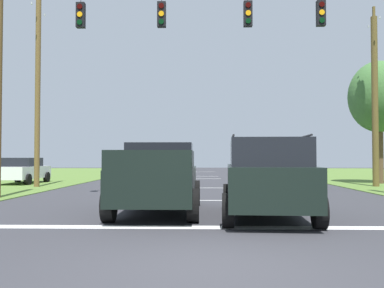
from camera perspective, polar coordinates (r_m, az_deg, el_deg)
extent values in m
plane|color=#333338|center=(6.43, 1.99, -15.57)|extent=(120.00, 120.00, 0.00)
cube|color=white|center=(9.70, 1.78, -10.85)|extent=(13.56, 0.45, 0.01)
cube|color=white|center=(15.65, 1.63, -7.39)|extent=(2.50, 0.15, 0.01)
cube|color=white|center=(22.04, 1.56, -5.76)|extent=(2.50, 0.15, 0.01)
cube|color=white|center=(31.59, 1.51, -4.56)|extent=(2.50, 0.15, 0.01)
cube|color=white|center=(35.59, 1.50, -4.25)|extent=(2.50, 0.15, 0.01)
cube|color=white|center=(46.79, 1.47, -3.66)|extent=(2.50, 0.15, 0.01)
cube|color=black|center=(17.65, -14.38, 16.02)|extent=(0.32, 0.24, 0.95)
cylinder|color=#310503|center=(17.61, -14.50, 17.07)|extent=(0.20, 0.04, 0.20)
cylinder|color=orange|center=(17.52, -14.51, 16.14)|extent=(0.20, 0.04, 0.20)
cylinder|color=black|center=(17.43, -14.52, 15.20)|extent=(0.20, 0.04, 0.20)
cube|color=black|center=(17.11, -4.00, 16.55)|extent=(0.32, 0.24, 0.95)
cylinder|color=#310503|center=(17.07, -4.05, 17.64)|extent=(0.20, 0.04, 0.20)
cylinder|color=orange|center=(16.97, -4.05, 16.68)|extent=(0.20, 0.04, 0.20)
cylinder|color=black|center=(16.88, -4.05, 15.72)|extent=(0.20, 0.04, 0.20)
cube|color=black|center=(17.12, 7.34, 16.55)|extent=(0.32, 0.24, 0.95)
cylinder|color=#310503|center=(17.09, 7.39, 17.63)|extent=(0.20, 0.04, 0.20)
cylinder|color=orange|center=(16.99, 7.39, 16.68)|extent=(0.20, 0.04, 0.20)
cylinder|color=black|center=(16.90, 7.39, 15.71)|extent=(0.20, 0.04, 0.20)
cube|color=black|center=(17.60, 16.54, 16.09)|extent=(0.32, 0.24, 0.95)
cylinder|color=#310503|center=(17.57, 16.65, 17.14)|extent=(0.20, 0.04, 0.20)
cylinder|color=orange|center=(17.47, 16.66, 16.21)|extent=(0.20, 0.04, 0.20)
cylinder|color=black|center=(17.38, 16.67, 15.27)|extent=(0.20, 0.04, 0.20)
cube|color=black|center=(12.21, -4.39, -5.10)|extent=(2.01, 5.40, 0.85)
cube|color=black|center=(12.83, -4.09, -1.48)|extent=(1.85, 1.90, 0.70)
cube|color=black|center=(10.99, -9.97, -2.06)|extent=(0.10, 2.38, 0.45)
cube|color=black|center=(10.78, -0.12, -2.09)|extent=(0.10, 2.38, 0.45)
cube|color=black|center=(9.56, -5.97, -2.12)|extent=(1.96, 0.10, 0.45)
cylinder|color=black|center=(14.18, -7.70, -6.35)|extent=(0.28, 0.80, 0.80)
cylinder|color=black|center=(14.01, 0.46, -6.42)|extent=(0.28, 0.80, 0.80)
cylinder|color=black|center=(10.59, -10.84, -7.90)|extent=(0.28, 0.80, 0.80)
cylinder|color=black|center=(10.36, 0.15, -8.07)|extent=(0.28, 0.80, 0.80)
cube|color=black|center=(11.23, 9.73, -5.22)|extent=(2.21, 4.90, 0.95)
cube|color=black|center=(11.06, 9.77, -1.13)|extent=(1.97, 3.29, 0.65)
cylinder|color=black|center=(11.02, 5.36, 0.81)|extent=(0.20, 2.72, 0.05)
cylinder|color=black|center=(11.18, 14.11, 0.82)|extent=(0.20, 2.72, 0.05)
cylinder|color=black|center=(12.84, 4.71, -6.93)|extent=(0.30, 0.77, 0.76)
cylinder|color=black|center=(13.00, 13.40, -6.83)|extent=(0.30, 0.77, 0.76)
cylinder|color=black|center=(9.60, 4.76, -8.68)|extent=(0.30, 0.77, 0.76)
cylinder|color=black|center=(9.80, 16.36, -8.47)|extent=(0.30, 0.77, 0.76)
cube|color=silver|center=(27.25, -21.31, -3.48)|extent=(1.83, 4.31, 0.70)
cube|color=black|center=(27.23, -21.29, -2.22)|extent=(1.64, 2.11, 0.50)
cylinder|color=black|center=(25.60, -20.71, -4.39)|extent=(0.22, 0.64, 0.64)
cylinder|color=black|center=(28.24, -18.50, -4.16)|extent=(0.22, 0.64, 0.64)
cylinder|color=black|center=(28.92, -21.85, -4.06)|extent=(0.22, 0.64, 0.64)
cylinder|color=brown|center=(24.81, 22.85, 5.18)|extent=(0.33, 0.33, 8.96)
cube|color=brown|center=(25.62, 22.74, 14.28)|extent=(0.12, 0.12, 1.87)
cylinder|color=#B2B7BC|center=(26.32, 22.12, 14.11)|extent=(0.08, 0.08, 0.12)
cylinder|color=#B2B7BC|center=(24.98, 23.38, 14.99)|extent=(0.08, 0.08, 0.12)
cylinder|color=brown|center=(24.08, -19.57, 7.13)|extent=(0.27, 0.27, 10.44)
cube|color=brown|center=(24.98, -19.47, 16.05)|extent=(0.12, 0.12, 2.24)
cylinder|color=#B2B7BC|center=(25.82, -18.73, 15.73)|extent=(0.08, 0.08, 0.12)
cylinder|color=#B2B7BC|center=(24.23, -20.25, 16.93)|extent=(0.08, 0.08, 0.12)
cylinder|color=brown|center=(27.56, 23.40, -0.72)|extent=(0.39, 0.39, 3.95)
ellipsoid|color=#406E36|center=(27.79, 23.32, 5.74)|extent=(3.50, 3.50, 4.17)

